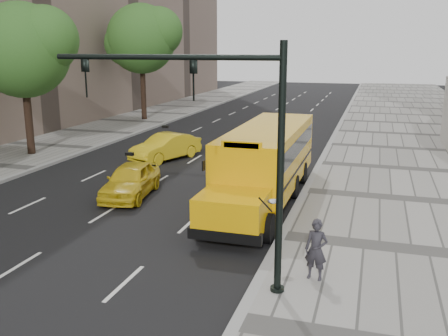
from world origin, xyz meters
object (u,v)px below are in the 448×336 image
(tree_c, at_px, (142,38))
(school_bus, at_px, (267,157))
(tree_b, at_px, (24,49))
(taxi_near, at_px, (131,180))
(pedestrian, at_px, (316,250))
(traffic_signal, at_px, (225,137))
(taxi_far, at_px, (166,147))

(tree_c, bearing_deg, school_bus, -52.32)
(tree_b, xyz_separation_m, tree_c, (0.01, 15.07, 0.85))
(taxi_near, bearing_deg, tree_c, 105.91)
(pedestrian, xyz_separation_m, traffic_signal, (-2.25, -0.97, 3.10))
(taxi_far, relative_size, pedestrian, 2.64)
(pedestrian, relative_size, traffic_signal, 0.26)
(taxi_far, xyz_separation_m, traffic_signal, (7.72, -13.94, 3.36))
(pedestrian, bearing_deg, traffic_signal, -147.54)
(school_bus, height_order, taxi_far, school_bus)
(tree_b, xyz_separation_m, taxi_near, (9.32, -5.69, -5.39))
(tree_b, distance_m, school_bus, 16.08)
(tree_c, relative_size, taxi_near, 2.32)
(tree_b, bearing_deg, taxi_near, -31.42)
(school_bus, bearing_deg, tree_c, 127.68)
(taxi_near, xyz_separation_m, taxi_far, (-1.45, 7.08, 0.01))
(tree_b, height_order, taxi_near, tree_b)
(taxi_far, relative_size, traffic_signal, 0.69)
(tree_b, height_order, traffic_signal, tree_b)
(tree_b, relative_size, traffic_signal, 1.36)
(taxi_near, relative_size, traffic_signal, 0.66)
(tree_b, xyz_separation_m, pedestrian, (17.84, -11.59, -5.12))
(tree_b, distance_m, taxi_far, 9.63)
(pedestrian, bearing_deg, taxi_far, 136.80)
(school_bus, height_order, traffic_signal, traffic_signal)
(pedestrian, distance_m, traffic_signal, 3.95)
(tree_c, bearing_deg, pedestrian, -56.22)
(tree_c, relative_size, pedestrian, 5.84)
(taxi_near, relative_size, pedestrian, 2.52)
(taxi_far, bearing_deg, traffic_signal, -39.33)
(pedestrian, bearing_deg, tree_b, 156.24)
(school_bus, bearing_deg, traffic_signal, -85.26)
(taxi_far, height_order, pedestrian, pedestrian)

